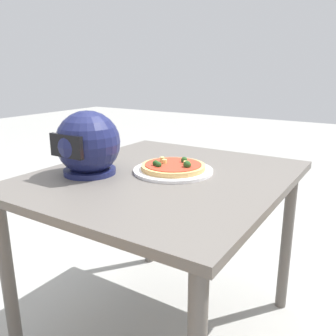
{
  "coord_description": "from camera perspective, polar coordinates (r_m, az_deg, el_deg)",
  "views": [
    {
      "loc": [
        -0.71,
        1.09,
        1.11
      ],
      "look_at": [
        -0.01,
        -0.02,
        0.74
      ],
      "focal_mm": 37.66,
      "sensor_mm": 36.0,
      "label": 1
    }
  ],
  "objects": [
    {
      "name": "ground_plane",
      "position": [
        1.71,
        -0.75,
        -24.7
      ],
      "size": [
        14.0,
        14.0,
        0.0
      ],
      "primitive_type": "plane",
      "color": "#9E9E99"
    },
    {
      "name": "dining_table",
      "position": [
        1.39,
        -0.85,
        -4.41
      ],
      "size": [
        0.9,
        1.01,
        0.72
      ],
      "color": "#5B5651",
      "rests_on": "ground"
    },
    {
      "name": "pizza_plate",
      "position": [
        1.38,
        0.85,
        -0.41
      ],
      "size": [
        0.31,
        0.31,
        0.01
      ],
      "primitive_type": "cylinder",
      "color": "white",
      "rests_on": "dining_table"
    },
    {
      "name": "pizza",
      "position": [
        1.38,
        0.85,
        0.27
      ],
      "size": [
        0.25,
        0.25,
        0.05
      ],
      "color": "tan",
      "rests_on": "pizza_plate"
    },
    {
      "name": "motorcycle_helmet",
      "position": [
        1.37,
        -12.82,
        3.77
      ],
      "size": [
        0.24,
        0.24,
        0.24
      ],
      "color": "#191E4C",
      "rests_on": "dining_table"
    }
  ]
}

